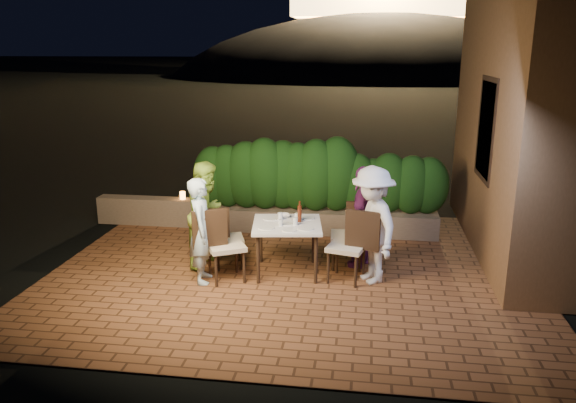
% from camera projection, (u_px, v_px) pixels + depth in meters
% --- Properties ---
extents(ground, '(400.00, 400.00, 0.00)m').
position_uv_depth(ground, '(288.00, 283.00, 7.91)').
color(ground, black).
rests_on(ground, ground).
extents(terrace_floor, '(7.00, 6.00, 0.15)m').
position_uv_depth(terrace_floor, '(293.00, 273.00, 8.40)').
color(terrace_floor, brown).
rests_on(terrace_floor, ground).
extents(building_wall, '(1.60, 5.00, 5.00)m').
position_uv_depth(building_wall, '(537.00, 93.00, 8.66)').
color(building_wall, brown).
rests_on(building_wall, ground).
extents(window_pane, '(0.08, 1.00, 1.40)m').
position_uv_depth(window_pane, '(488.00, 129.00, 8.42)').
color(window_pane, black).
rests_on(window_pane, building_wall).
extents(window_frame, '(0.06, 1.15, 1.55)m').
position_uv_depth(window_frame, '(487.00, 129.00, 8.42)').
color(window_frame, black).
rests_on(window_frame, building_wall).
extents(planter, '(4.20, 0.55, 0.40)m').
position_uv_depth(planter, '(317.00, 220.00, 10.02)').
color(planter, brown).
rests_on(planter, ground).
extents(hedge, '(4.00, 0.70, 1.10)m').
position_uv_depth(hedge, '(318.00, 180.00, 9.82)').
color(hedge, '#14380F').
rests_on(hedge, planter).
extents(parapet, '(2.20, 0.30, 0.50)m').
position_uv_depth(parapet, '(157.00, 211.00, 10.42)').
color(parapet, brown).
rests_on(parapet, ground).
extents(hill, '(52.00, 40.00, 22.00)m').
position_uv_depth(hill, '(378.00, 111.00, 65.95)').
color(hill, black).
rests_on(hill, ground).
extents(dining_table, '(1.10, 1.10, 0.75)m').
position_uv_depth(dining_table, '(287.00, 248.00, 8.13)').
color(dining_table, white).
rests_on(dining_table, ground).
extents(plate_nw, '(0.22, 0.22, 0.01)m').
position_uv_depth(plate_nw, '(266.00, 228.00, 7.81)').
color(plate_nw, white).
rests_on(plate_nw, dining_table).
extents(plate_sw, '(0.22, 0.22, 0.01)m').
position_uv_depth(plate_sw, '(271.00, 219.00, 8.24)').
color(plate_sw, white).
rests_on(plate_sw, dining_table).
extents(plate_ne, '(0.23, 0.23, 0.01)m').
position_uv_depth(plate_ne, '(306.00, 228.00, 7.79)').
color(plate_ne, white).
rests_on(plate_ne, dining_table).
extents(plate_se, '(0.23, 0.23, 0.01)m').
position_uv_depth(plate_se, '(307.00, 218.00, 8.28)').
color(plate_se, white).
rests_on(plate_se, dining_table).
extents(plate_centre, '(0.22, 0.22, 0.01)m').
position_uv_depth(plate_centre, '(286.00, 223.00, 8.02)').
color(plate_centre, white).
rests_on(plate_centre, dining_table).
extents(plate_front, '(0.21, 0.21, 0.01)m').
position_uv_depth(plate_front, '(289.00, 230.00, 7.73)').
color(plate_front, white).
rests_on(plate_front, dining_table).
extents(glass_nw, '(0.06, 0.06, 0.10)m').
position_uv_depth(glass_nw, '(281.00, 223.00, 7.90)').
color(glass_nw, silver).
rests_on(glass_nw, dining_table).
extents(glass_sw, '(0.07, 0.07, 0.12)m').
position_uv_depth(glass_sw, '(280.00, 216.00, 8.17)').
color(glass_sw, silver).
rests_on(glass_sw, dining_table).
extents(glass_ne, '(0.07, 0.07, 0.11)m').
position_uv_depth(glass_ne, '(295.00, 221.00, 7.94)').
color(glass_ne, silver).
rests_on(glass_ne, dining_table).
extents(glass_se, '(0.07, 0.07, 0.12)m').
position_uv_depth(glass_se, '(297.00, 217.00, 8.14)').
color(glass_se, silver).
rests_on(glass_se, dining_table).
extents(beer_bottle, '(0.06, 0.06, 0.31)m').
position_uv_depth(beer_bottle, '(300.00, 211.00, 8.07)').
color(beer_bottle, '#4F1C0D').
rests_on(beer_bottle, dining_table).
extents(bowl, '(0.25, 0.25, 0.05)m').
position_uv_depth(bowl, '(284.00, 216.00, 8.32)').
color(bowl, white).
rests_on(bowl, dining_table).
extents(chair_left_front, '(0.66, 0.66, 1.05)m').
position_uv_depth(chair_left_front, '(226.00, 245.00, 7.84)').
color(chair_left_front, black).
rests_on(chair_left_front, ground).
extents(chair_left_back, '(0.54, 0.54, 0.91)m').
position_uv_depth(chair_left_back, '(229.00, 237.00, 8.35)').
color(chair_left_back, black).
rests_on(chair_left_back, ground).
extents(chair_right_front, '(0.59, 0.59, 1.05)m').
position_uv_depth(chair_right_front, '(347.00, 245.00, 7.81)').
color(chair_right_front, black).
rests_on(chair_right_front, ground).
extents(chair_right_back, '(0.49, 0.49, 1.02)m').
position_uv_depth(chair_right_back, '(347.00, 234.00, 8.32)').
color(chair_right_back, black).
rests_on(chair_right_back, ground).
extents(diner_blue, '(0.45, 0.60, 1.49)m').
position_uv_depth(diner_blue, '(202.00, 231.00, 7.74)').
color(diner_blue, silver).
rests_on(diner_blue, ground).
extents(diner_green, '(0.72, 0.86, 1.59)m').
position_uv_depth(diner_green, '(208.00, 214.00, 8.32)').
color(diner_green, '#9AC63E').
rests_on(diner_green, ground).
extents(diner_white, '(1.03, 1.23, 1.65)m').
position_uv_depth(diner_white, '(372.00, 225.00, 7.72)').
color(diner_white, white).
rests_on(diner_white, ground).
extents(diner_purple, '(0.59, 0.96, 1.53)m').
position_uv_depth(diner_purple, '(363.00, 217.00, 8.30)').
color(diner_purple, '#682262').
rests_on(diner_purple, ground).
extents(parapet_lamp, '(0.10, 0.10, 0.14)m').
position_uv_depth(parapet_lamp, '(183.00, 195.00, 10.26)').
color(parapet_lamp, orange).
rests_on(parapet_lamp, parapet).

